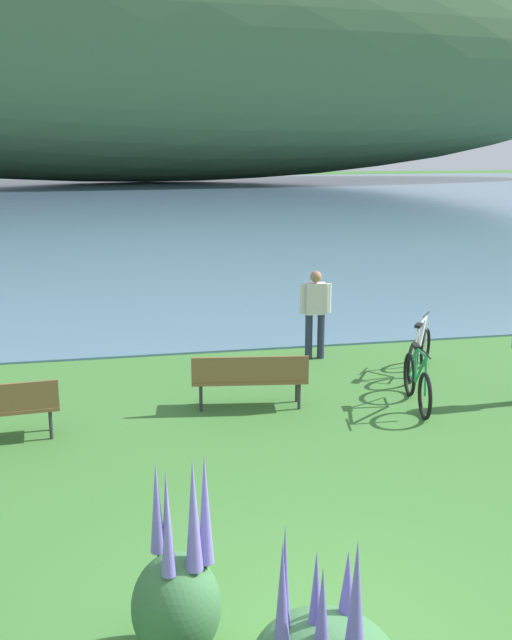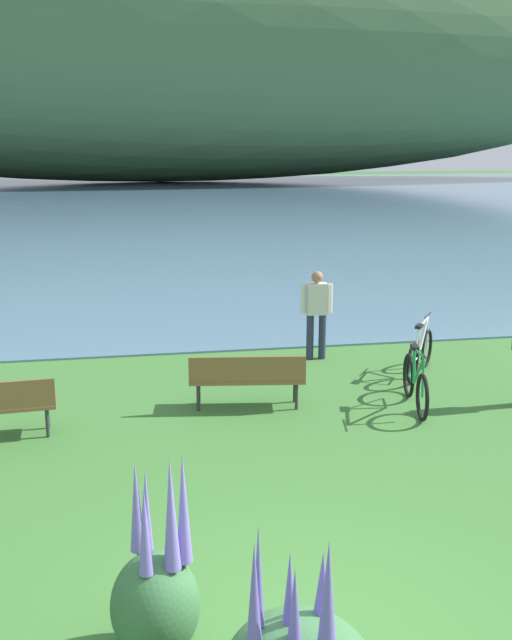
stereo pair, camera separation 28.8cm
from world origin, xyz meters
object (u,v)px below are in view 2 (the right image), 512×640
Objects in this scene: person_at_shoreline at (317,309)px; park_bench_further_along at (247,376)px; bicycle_leaning_near_bench at (415,384)px; bicycle_beside_path at (420,353)px.

park_bench_further_along is at bearing -125.72° from person_at_shoreline.
bicycle_leaning_near_bench reaches higher than park_bench_further_along.
bicycle_beside_path is at bearing -39.85° from person_at_shoreline.
bicycle_leaning_near_bench is at bearing -10.14° from park_bench_further_along.
person_at_shoreline is (-0.83, 2.89, 0.58)m from bicycle_leaning_near_bench.
bicycle_beside_path is (3.32, 1.12, -0.12)m from park_bench_further_along.
person_at_shoreline is at bearing 140.15° from bicycle_beside_path.
person_at_shoreline is at bearing 54.28° from park_bench_further_along.
park_bench_further_along is 1.08× the size of person_at_shoreline.
person_at_shoreline is at bearing 106.05° from bicycle_leaning_near_bench.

